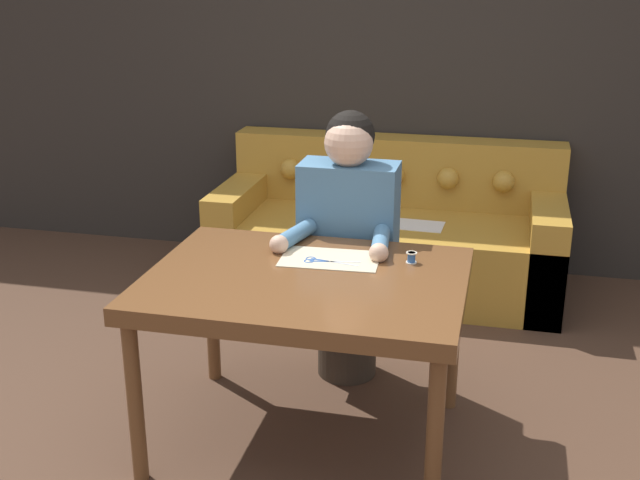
{
  "coord_description": "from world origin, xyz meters",
  "views": [
    {
      "loc": [
        0.74,
        -2.76,
        1.91
      ],
      "look_at": [
        0.05,
        0.17,
        0.84
      ],
      "focal_mm": 45.0,
      "sensor_mm": 36.0,
      "label": 1
    }
  ],
  "objects_px": {
    "scissors": "(323,261)",
    "person": "(348,244)",
    "thread_spool": "(411,258)",
    "dining_table": "(306,293)",
    "couch": "(389,236)"
  },
  "relations": [
    {
      "from": "person",
      "to": "thread_spool",
      "type": "height_order",
      "value": "person"
    },
    {
      "from": "thread_spool",
      "to": "dining_table",
      "type": "bearing_deg",
      "value": -148.87
    },
    {
      "from": "couch",
      "to": "scissors",
      "type": "height_order",
      "value": "couch"
    },
    {
      "from": "person",
      "to": "couch",
      "type": "bearing_deg",
      "value": 89.09
    },
    {
      "from": "dining_table",
      "to": "thread_spool",
      "type": "relative_size",
      "value": 27.44
    },
    {
      "from": "person",
      "to": "scissors",
      "type": "xyz_separation_m",
      "value": [
        -0.02,
        -0.43,
        0.08
      ]
    },
    {
      "from": "dining_table",
      "to": "person",
      "type": "relative_size",
      "value": 0.97
    },
    {
      "from": "dining_table",
      "to": "scissors",
      "type": "bearing_deg",
      "value": 79.28
    },
    {
      "from": "dining_table",
      "to": "person",
      "type": "bearing_deg",
      "value": 85.39
    },
    {
      "from": "scissors",
      "to": "thread_spool",
      "type": "bearing_deg",
      "value": 11.59
    },
    {
      "from": "person",
      "to": "scissors",
      "type": "relative_size",
      "value": 5.61
    },
    {
      "from": "dining_table",
      "to": "scissors",
      "type": "distance_m",
      "value": 0.18
    },
    {
      "from": "scissors",
      "to": "person",
      "type": "bearing_deg",
      "value": 87.66
    },
    {
      "from": "dining_table",
      "to": "couch",
      "type": "distance_m",
      "value": 1.8
    },
    {
      "from": "dining_table",
      "to": "couch",
      "type": "height_order",
      "value": "couch"
    }
  ]
}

